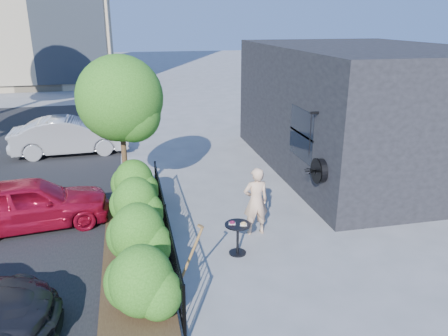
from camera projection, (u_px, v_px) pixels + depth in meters
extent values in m
plane|color=gray|center=(233.00, 243.00, 9.88)|extent=(120.00, 120.00, 0.00)
cube|color=black|center=(362.00, 108.00, 14.51)|extent=(6.00, 9.00, 4.00)
cube|color=black|center=(302.00, 134.00, 12.02)|extent=(0.04, 1.60, 1.40)
cube|color=black|center=(302.00, 134.00, 12.02)|extent=(0.05, 1.70, 0.06)
cylinder|color=black|center=(320.00, 171.00, 10.80)|extent=(0.18, 0.60, 0.60)
cylinder|color=black|center=(316.00, 171.00, 10.78)|extent=(0.03, 0.64, 0.64)
cube|color=black|center=(315.00, 113.00, 10.81)|extent=(0.25, 0.06, 0.06)
cylinder|color=black|center=(310.00, 134.00, 10.98)|extent=(0.02, 0.02, 1.05)
cylinder|color=black|center=(185.00, 316.00, 6.62)|extent=(0.05, 0.05, 1.10)
cylinder|color=black|center=(166.00, 228.00, 9.39)|extent=(0.05, 0.05, 1.10)
cylinder|color=black|center=(156.00, 180.00, 12.16)|extent=(0.05, 0.05, 1.10)
cube|color=black|center=(165.00, 206.00, 9.22)|extent=(0.03, 6.00, 0.03)
cube|color=black|center=(167.00, 246.00, 9.54)|extent=(0.03, 6.00, 0.03)
cylinder|color=black|center=(184.00, 312.00, 6.71)|extent=(0.02, 0.02, 1.04)
cylinder|color=black|center=(182.00, 304.00, 6.90)|extent=(0.02, 0.02, 1.04)
cylinder|color=black|center=(181.00, 296.00, 7.08)|extent=(0.02, 0.02, 1.04)
cylinder|color=black|center=(179.00, 289.00, 7.27)|extent=(0.02, 0.02, 1.04)
cylinder|color=black|center=(178.00, 283.00, 7.45)|extent=(0.02, 0.02, 1.04)
cylinder|color=black|center=(176.00, 276.00, 7.64)|extent=(0.02, 0.02, 1.04)
cylinder|color=black|center=(175.00, 270.00, 7.82)|extent=(0.02, 0.02, 1.04)
cylinder|color=black|center=(174.00, 264.00, 8.00)|extent=(0.02, 0.02, 1.04)
cylinder|color=black|center=(173.00, 259.00, 8.19)|extent=(0.02, 0.02, 1.04)
cylinder|color=black|center=(171.00, 253.00, 8.37)|extent=(0.02, 0.02, 1.04)
cylinder|color=black|center=(170.00, 248.00, 8.56)|extent=(0.02, 0.02, 1.04)
cylinder|color=black|center=(169.00, 243.00, 8.74)|extent=(0.02, 0.02, 1.04)
cylinder|color=black|center=(168.00, 239.00, 8.93)|extent=(0.02, 0.02, 1.04)
cylinder|color=black|center=(167.00, 234.00, 9.11)|extent=(0.02, 0.02, 1.04)
cylinder|color=black|center=(166.00, 230.00, 9.30)|extent=(0.02, 0.02, 1.04)
cylinder|color=black|center=(166.00, 226.00, 9.48)|extent=(0.02, 0.02, 1.04)
cylinder|color=black|center=(165.00, 222.00, 9.67)|extent=(0.02, 0.02, 1.04)
cylinder|color=black|center=(164.00, 218.00, 9.85)|extent=(0.02, 0.02, 1.04)
cylinder|color=black|center=(163.00, 214.00, 10.03)|extent=(0.02, 0.02, 1.04)
cylinder|color=black|center=(162.00, 211.00, 10.22)|extent=(0.02, 0.02, 1.04)
cylinder|color=black|center=(162.00, 207.00, 10.40)|extent=(0.02, 0.02, 1.04)
cylinder|color=black|center=(161.00, 204.00, 10.59)|extent=(0.02, 0.02, 1.04)
cylinder|color=black|center=(160.00, 201.00, 10.77)|extent=(0.02, 0.02, 1.04)
cylinder|color=black|center=(160.00, 198.00, 10.96)|extent=(0.02, 0.02, 1.04)
cylinder|color=black|center=(159.00, 195.00, 11.14)|extent=(0.02, 0.02, 1.04)
cylinder|color=black|center=(158.00, 192.00, 11.33)|extent=(0.02, 0.02, 1.04)
cylinder|color=black|center=(158.00, 189.00, 11.51)|extent=(0.02, 0.02, 1.04)
cylinder|color=black|center=(157.00, 186.00, 11.70)|extent=(0.02, 0.02, 1.04)
cylinder|color=black|center=(157.00, 184.00, 11.88)|extent=(0.02, 0.02, 1.04)
cylinder|color=black|center=(156.00, 181.00, 12.06)|extent=(0.02, 0.02, 1.04)
cube|color=#382616|center=(135.00, 252.00, 9.41)|extent=(1.30, 6.00, 0.08)
ellipsoid|color=#255C15|center=(142.00, 283.00, 7.19)|extent=(1.10, 1.10, 1.24)
ellipsoid|color=#255C15|center=(138.00, 237.00, 8.66)|extent=(1.10, 1.10, 1.24)
ellipsoid|color=#255C15|center=(136.00, 207.00, 10.05)|extent=(1.10, 1.10, 1.24)
ellipsoid|color=#255C15|center=(134.00, 186.00, 11.34)|extent=(1.10, 1.10, 1.24)
cylinder|color=#3F2B19|center=(125.00, 162.00, 11.60)|extent=(0.14, 0.14, 2.40)
sphere|color=#255C15|center=(120.00, 101.00, 11.06)|extent=(2.20, 2.20, 2.20)
sphere|color=#255C15|center=(133.00, 115.00, 11.05)|extent=(1.43, 1.43, 1.43)
cylinder|color=black|center=(238.00, 225.00, 9.23)|extent=(0.56, 0.56, 0.03)
cylinder|color=black|center=(238.00, 239.00, 9.34)|extent=(0.06, 0.06, 0.67)
cylinder|color=black|center=(237.00, 253.00, 9.45)|extent=(0.37, 0.37, 0.03)
cube|color=white|center=(232.00, 223.00, 9.25)|extent=(0.17, 0.17, 0.01)
cube|color=white|center=(244.00, 225.00, 9.19)|extent=(0.17, 0.17, 0.01)
torus|color=#4B0C28|center=(232.00, 222.00, 9.24)|extent=(0.12, 0.12, 0.04)
torus|color=tan|center=(244.00, 224.00, 9.18)|extent=(0.12, 0.12, 0.04)
imported|color=#D0A887|center=(256.00, 201.00, 10.08)|extent=(0.60, 0.40, 1.64)
cylinder|color=brown|center=(190.00, 258.00, 7.82)|extent=(0.53, 0.05, 1.21)
cube|color=gray|center=(181.00, 290.00, 8.00)|extent=(0.12, 0.18, 0.26)
cylinder|color=brown|center=(200.00, 226.00, 7.66)|extent=(0.11, 0.10, 0.07)
imported|color=#AA0E29|center=(30.00, 203.00, 10.46)|extent=(3.82, 1.92, 1.25)
imported|color=#A6A6AB|center=(70.00, 136.00, 16.18)|extent=(4.23, 1.65, 1.37)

